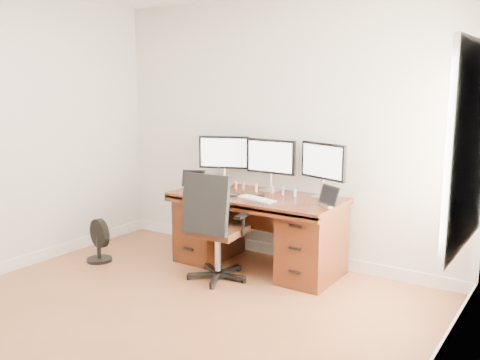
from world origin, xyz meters
The scene contains 21 objects.
ground centered at (0.00, 0.00, 0.00)m, with size 4.50×4.50×0.00m, color #935A38.
back_wall centered at (0.00, 2.25, 1.35)m, with size 4.00×0.10×2.70m, color silver.
right_wall centered at (2.00, 0.11, 1.35)m, with size 0.10×4.50×2.70m.
desk centered at (0.00, 1.83, 0.40)m, with size 1.70×0.80×0.75m.
office_chair centered at (-0.15, 1.30, 0.34)m, with size 0.62×0.61×1.04m.
floor_fan centered at (-1.48, 1.07, 0.22)m, with size 0.31×0.26×0.45m.
monitor_left centered at (-0.58, 2.07, 1.09)m, with size 0.53×0.23×0.53m.
monitor_center centered at (0.00, 2.07, 1.09)m, with size 0.55×0.14×0.53m.
monitor_right centered at (0.58, 2.07, 1.09)m, with size 0.53×0.22×0.53m.
tablet_left centered at (-0.76, 1.75, 0.84)m, with size 0.25×0.16×0.19m.
tablet_right centered at (0.79, 1.75, 0.84)m, with size 0.24×0.17×0.19m.
keyboard centered at (0.05, 1.65, 0.76)m, with size 0.29×0.12×0.01m, color white.
trackpad centered at (0.24, 1.60, 0.76)m, with size 0.13×0.13×0.01m, color silver.
drawing_tablet centered at (-0.24, 1.67, 0.76)m, with size 0.20×0.12×0.01m, color black.
phone centered at (0.02, 1.79, 0.76)m, with size 0.13×0.07×0.01m, color black.
figurine_orange centered at (-0.35, 1.95, 0.80)m, with size 0.03×0.03×0.08m.
figurine_brown centered at (-0.25, 1.95, 0.80)m, with size 0.03×0.03×0.08m.
figurine_yellow centered at (-0.10, 1.95, 0.80)m, with size 0.03×0.03×0.08m.
figurine_pink centered at (0.09, 1.95, 0.80)m, with size 0.03×0.03×0.08m.
figurine_purple centered at (0.21, 1.95, 0.80)m, with size 0.03×0.03×0.08m.
figurine_blue centered at (0.34, 1.95, 0.80)m, with size 0.03×0.03×0.08m.
Camera 1 is at (2.69, -2.59, 1.86)m, focal length 40.00 mm.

